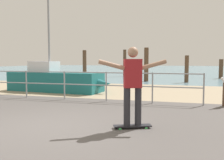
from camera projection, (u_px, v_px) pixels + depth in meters
The scene contains 12 objects.
ground_plane at pixel (18, 141), 4.57m from camera, with size 24.00×10.00×0.04m, color #514C49.
beach_strip at pixel (122, 90), 12.24m from camera, with size 24.00×6.00×0.04m, color tan.
sea_surface at pixel (165, 69), 39.09m from camera, with size 72.00×50.00×0.04m, color slate.
railing_fence at pixel (45, 80), 9.52m from camera, with size 11.33×0.05×1.05m.
sailboat at pixel (58, 80), 11.68m from camera, with size 5.02×1.77×4.73m.
skateboard at pixel (132, 126), 5.37m from camera, with size 0.81×0.50×0.08m.
skateboarder at pixel (133, 81), 5.29m from camera, with size 1.36×0.66×1.65m.
groyne_post_0 at pixel (85, 64), 20.25m from camera, with size 0.31×0.31×2.24m, color #513826.
groyne_post_1 at pixel (125, 63), 22.37m from camera, with size 0.28×0.28×2.37m, color #513826.
groyne_post_2 at pixel (146, 65), 17.00m from camera, with size 0.30×0.30×2.29m, color #513826.
groyne_post_3 at pixel (187, 69), 16.23m from camera, with size 0.26×0.26×1.75m, color #513826.
groyne_post_4 at pixel (221, 69), 19.74m from camera, with size 0.31×0.31×1.52m, color #513826.
Camera 1 is at (2.87, -4.83, 1.46)m, focal length 40.65 mm.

